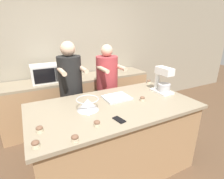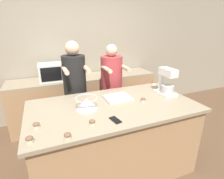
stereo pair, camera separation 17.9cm
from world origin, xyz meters
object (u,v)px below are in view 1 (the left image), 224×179
at_px(baking_tray, 117,97).
at_px(cupcake_5, 149,81).
at_px(cupcake_2, 75,138).
at_px(microwave_oven, 46,73).
at_px(cell_phone, 119,120).
at_px(person_right, 107,89).
at_px(person_left, 72,93).
at_px(cupcake_0, 39,129).
at_px(cupcake_4, 142,99).
at_px(cupcake_3, 35,144).
at_px(stand_mixer, 163,82).
at_px(cupcake_1, 97,123).
at_px(mixing_bowl, 88,104).

distance_m(baking_tray, cupcake_5, 0.86).
bearing_deg(cupcake_2, microwave_oven, 88.51).
bearing_deg(cupcake_5, cell_phone, -141.51).
relative_size(person_right, microwave_oven, 3.21).
distance_m(person_left, cupcake_0, 1.19).
bearing_deg(cupcake_4, cupcake_3, -164.90).
bearing_deg(cupcake_5, cupcake_2, -147.98).
xyz_separation_m(person_right, baking_tray, (-0.19, -0.68, 0.14)).
height_order(stand_mixer, cupcake_2, stand_mixer).
relative_size(person_left, cupcake_5, 26.17).
distance_m(cupcake_2, cupcake_4, 1.09).
xyz_separation_m(microwave_oven, cell_phone, (0.45, -1.79, -0.12)).
bearing_deg(stand_mixer, cupcake_0, -171.31).
height_order(cell_phone, cupcake_3, cupcake_3).
bearing_deg(person_right, microwave_oven, 145.68).
distance_m(person_right, cell_phone, 1.27).
distance_m(stand_mixer, cupcake_3, 1.81).
bearing_deg(cupcake_0, person_left, 61.34).
bearing_deg(baking_tray, cupcake_1, -134.67).
relative_size(person_left, cell_phone, 10.71).
bearing_deg(stand_mixer, mixing_bowl, -178.12).
bearing_deg(cupcake_5, cupcake_0, -159.07).
bearing_deg(person_left, cupcake_2, -103.63).
height_order(cupcake_0, cupcake_5, same).
height_order(person_right, cell_phone, person_right).
bearing_deg(cupcake_3, person_right, 45.24).
xyz_separation_m(cell_phone, cupcake_3, (-0.80, -0.06, 0.02)).
relative_size(stand_mixer, cupcake_2, 5.85).
bearing_deg(cell_phone, stand_mixer, 23.33).
distance_m(cupcake_0, cupcake_3, 0.22).
distance_m(microwave_oven, cupcake_5, 1.78).
xyz_separation_m(microwave_oven, cupcake_5, (1.50, -0.96, -0.10)).
distance_m(person_right, cupcake_3, 1.77).
xyz_separation_m(person_left, cupcake_4, (0.69, -0.90, 0.11)).
bearing_deg(cell_phone, cupcake_2, -165.08).
distance_m(mixing_bowl, cupcake_5, 1.34).
relative_size(stand_mixer, baking_tray, 1.09).
bearing_deg(mixing_bowl, cell_phone, -61.51).
bearing_deg(cupcake_4, person_right, 94.27).
distance_m(baking_tray, cupcake_1, 0.71).
distance_m(mixing_bowl, cupcake_3, 0.74).
xyz_separation_m(person_right, cupcake_5, (0.61, -0.35, 0.15)).
bearing_deg(person_left, cupcake_0, -118.66).
height_order(mixing_bowl, cupcake_5, mixing_bowl).
distance_m(microwave_oven, cupcake_4, 1.78).
height_order(stand_mixer, microwave_oven, stand_mixer).
distance_m(cell_phone, cupcake_2, 0.52).
height_order(mixing_bowl, microwave_oven, microwave_oven).
bearing_deg(cupcake_5, microwave_oven, 147.44).
height_order(person_right, baking_tray, person_right).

